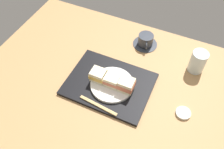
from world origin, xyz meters
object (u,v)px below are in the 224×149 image
object	(u,v)px
sandwich_middle	(112,80)
small_sauce_dish	(183,114)
sandwich_near	(98,75)
coffee_cup	(146,41)
sandwich_plate	(112,84)
chopsticks_pair	(98,105)
drinking_glass	(198,62)
sandwich_far	(127,84)

from	to	relation	value
sandwich_middle	small_sauce_dish	xyz separation A→B (cm)	(35.06, -0.49, -5.08)
sandwich_near	coffee_cup	world-z (taller)	sandwich_near
sandwich_plate	sandwich_near	distance (cm)	8.02
chopsticks_pair	drinking_glass	xyz separation A→B (cm)	(35.05, 41.12, 3.96)
chopsticks_pair	drinking_glass	distance (cm)	54.18
chopsticks_pair	small_sauce_dish	size ratio (longest dim) A/B	2.85
sandwich_middle	sandwich_plate	bearing A→B (deg)	-126.87
sandwich_near	drinking_glass	bearing A→B (deg)	34.28
sandwich_far	coffee_cup	xyz separation A→B (cm)	(-2.53, 34.07, -3.17)
small_sauce_dish	sandwich_far	bearing A→B (deg)	178.47
coffee_cup	sandwich_far	bearing A→B (deg)	-85.74
sandwich_plate	drinking_glass	bearing A→B (deg)	39.29
sandwich_plate	coffee_cup	xyz separation A→B (cm)	(4.67, 34.32, 0.70)
sandwich_near	sandwich_far	size ratio (longest dim) A/B	1.02
drinking_glass	small_sauce_dish	xyz separation A→B (cm)	(0.93, -28.42, -5.28)
sandwich_far	coffee_cup	size ratio (longest dim) A/B	0.53
sandwich_plate	sandwich_middle	size ratio (longest dim) A/B	2.90
sandwich_near	small_sauce_dish	xyz separation A→B (cm)	(42.27, -0.24, -5.19)
sandwich_plate	sandwich_far	xyz separation A→B (cm)	(7.21, 0.25, 3.86)
sandwich_plate	sandwich_middle	distance (cm)	3.40
sandwich_far	drinking_glass	distance (cm)	38.61
sandwich_plate	sandwich_far	size ratio (longest dim) A/B	2.89
sandwich_near	sandwich_far	distance (cm)	14.43
sandwich_plate	coffee_cup	bearing A→B (deg)	82.24
sandwich_plate	sandwich_far	distance (cm)	8.18
chopsticks_pair	coffee_cup	xyz separation A→B (cm)	(5.60, 47.51, 1.06)
chopsticks_pair	coffee_cup	bearing A→B (deg)	83.28
coffee_cup	drinking_glass	xyz separation A→B (cm)	(29.46, -6.40, 2.91)
chopsticks_pair	coffee_cup	distance (cm)	47.85
sandwich_middle	chopsticks_pair	world-z (taller)	sandwich_middle
small_sauce_dish	sandwich_middle	bearing A→B (deg)	179.20
sandwich_far	sandwich_middle	bearing A→B (deg)	-177.99
sandwich_near	chopsticks_pair	bearing A→B (deg)	-64.08
sandwich_far	drinking_glass	world-z (taller)	drinking_glass
sandwich_middle	small_sauce_dish	size ratio (longest dim) A/B	1.06
sandwich_far	sandwich_plate	bearing A→B (deg)	-177.99
chopsticks_pair	sandwich_middle	bearing A→B (deg)	86.00
sandwich_middle	sandwich_far	bearing A→B (deg)	2.01
sandwich_plate	small_sauce_dish	xyz separation A→B (cm)	(35.06, -0.49, -1.68)
coffee_cup	sandwich_middle	bearing A→B (deg)	-97.76
sandwich_middle	drinking_glass	distance (cm)	44.10
small_sauce_dish	drinking_glass	bearing A→B (deg)	91.87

